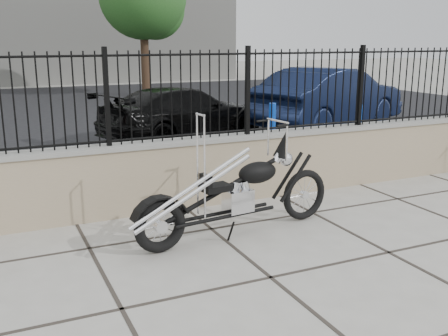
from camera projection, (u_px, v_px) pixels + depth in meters
name	position (u px, v px, depth m)	size (l,w,h in m)	color
ground_plane	(271.00, 278.00, 5.20)	(90.00, 90.00, 0.00)	#99968E
parking_lot	(71.00, 115.00, 16.23)	(30.00, 30.00, 0.00)	black
retaining_wall	(183.00, 173.00, 7.29)	(14.00, 0.36, 0.96)	gray
iron_fence	(181.00, 96.00, 7.03)	(14.00, 0.08, 1.20)	black
background_building	(24.00, 5.00, 27.61)	(22.00, 6.00, 8.00)	beige
chopper_motorcycle	(235.00, 174.00, 6.13)	(2.56, 0.45, 1.54)	black
car_black	(183.00, 113.00, 12.28)	(1.69, 4.17, 1.21)	black
car_blue	(330.00, 98.00, 13.70)	(1.67, 4.79, 1.58)	#0D1632
bollard_b	(272.00, 132.00, 10.10)	(0.13, 0.13, 1.11)	blue
bollard_c	(359.00, 124.00, 11.65)	(0.11, 0.11, 0.88)	#0C2BBF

